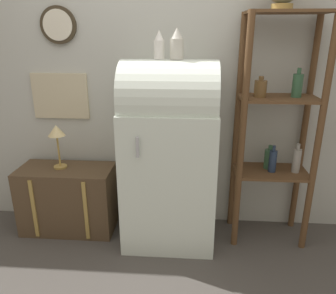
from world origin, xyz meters
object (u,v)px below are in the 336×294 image
(refrigerator, at_px, (169,153))
(suitcase_trunk, at_px, (68,199))
(vase_left, at_px, (159,46))
(desk_lamp, at_px, (57,135))
(vase_center, at_px, (177,45))

(refrigerator, height_order, suitcase_trunk, refrigerator)
(vase_left, bearing_deg, desk_lamp, 175.52)
(vase_center, bearing_deg, refrigerator, -176.60)
(refrigerator, xyz_separation_m, suitcase_trunk, (-0.90, 0.06, -0.48))
(vase_center, relative_size, desk_lamp, 0.58)
(suitcase_trunk, distance_m, vase_left, 1.53)
(desk_lamp, bearing_deg, vase_left, -4.48)
(vase_center, bearing_deg, suitcase_trunk, 176.35)
(vase_center, bearing_deg, vase_left, 175.53)
(suitcase_trunk, height_order, vase_center, vase_center)
(refrigerator, xyz_separation_m, desk_lamp, (-0.94, 0.08, 0.11))
(refrigerator, distance_m, vase_center, 0.82)
(vase_left, xyz_separation_m, desk_lamp, (-0.86, 0.07, -0.71))
(refrigerator, height_order, vase_center, vase_center)
(suitcase_trunk, xyz_separation_m, desk_lamp, (-0.04, 0.02, 0.58))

